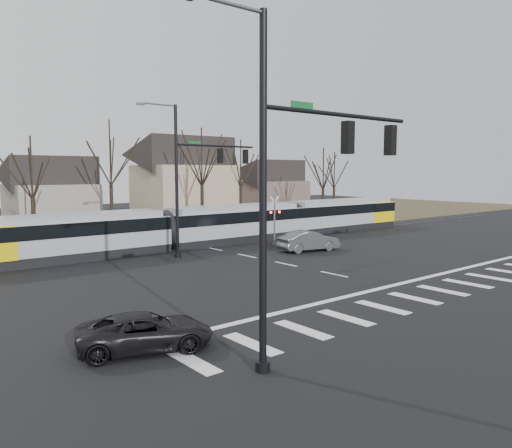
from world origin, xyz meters
TOP-DOWN VIEW (x-y plane):
  - ground at (0.00, 0.00)m, footprint 140.00×140.00m
  - grass_verge at (0.00, 32.00)m, footprint 140.00×28.00m
  - crosswalk at (0.00, -4.00)m, footprint 27.00×2.60m
  - stop_line at (0.00, -1.80)m, footprint 28.00×0.35m
  - lane_dashes at (0.00, 16.00)m, footprint 0.18×30.00m
  - rail_pair at (0.00, 15.80)m, footprint 90.00×1.52m
  - tram at (3.29, 16.00)m, footprint 40.27×2.99m
  - sedan at (4.85, 8.82)m, footprint 3.36×5.19m
  - suv at (-13.84, -2.24)m, footprint 4.78×5.66m
  - signal_pole_near_left at (-10.41, -6.00)m, footprint 9.28×0.44m
  - signal_pole_far at (-2.41, 12.50)m, footprint 9.28×0.44m
  - rail_crossing_signal at (5.00, 12.79)m, footprint 1.08×0.36m
  - tree_row at (2.00, 26.00)m, footprint 59.20×7.20m
  - house_b at (-5.00, 36.00)m, footprint 8.64×7.56m
  - house_c at (9.00, 33.00)m, footprint 10.80×8.64m
  - house_d at (24.00, 35.00)m, footprint 8.64×7.56m

SIDE VIEW (x-z plane):
  - ground at x=0.00m, z-range 0.00..0.00m
  - grass_verge at x=0.00m, z-range 0.00..0.01m
  - crosswalk at x=0.00m, z-range 0.00..0.01m
  - stop_line at x=0.00m, z-range 0.00..0.01m
  - lane_dashes at x=0.00m, z-range 0.00..0.01m
  - rail_pair at x=0.00m, z-range 0.00..0.06m
  - suv at x=-13.84m, z-range 0.00..1.22m
  - sedan at x=4.85m, z-range 0.00..1.51m
  - tram at x=3.29m, z-range 0.14..3.19m
  - rail_crossing_signal at x=5.00m, z-range -0.11..3.89m
  - house_b at x=-5.00m, z-range 0.14..7.79m
  - house_d at x=24.00m, z-range 0.14..7.79m
  - tree_row at x=2.00m, z-range 0.00..10.00m
  - house_c at x=9.00m, z-range 0.18..10.28m
  - signal_pole_near_left at x=-10.41m, z-range 0.60..10.80m
  - signal_pole_far at x=-2.41m, z-range 0.60..10.80m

